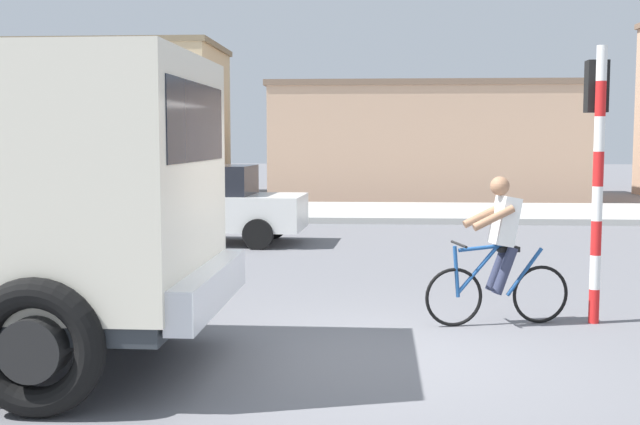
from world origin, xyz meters
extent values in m
plane|color=slate|center=(0.00, 0.00, 0.00)|extent=(120.00, 120.00, 0.00)
cube|color=#ADADA8|center=(0.00, 14.72, 0.08)|extent=(80.00, 5.00, 0.16)
cube|color=silver|center=(-1.50, -0.57, 0.80)|extent=(0.27, 2.38, 0.36)
cube|color=black|center=(-1.65, -0.57, 2.30)|extent=(0.14, 2.13, 0.70)
torus|color=black|center=(-2.57, 0.72, 0.55)|extent=(1.10, 0.25, 1.10)
cylinder|color=black|center=(-2.57, 0.72, 0.55)|extent=(0.50, 0.31, 0.50)
torus|color=black|center=(-2.60, -1.84, 0.55)|extent=(1.10, 0.25, 1.10)
cylinder|color=black|center=(-2.60, -1.84, 0.55)|extent=(0.50, 0.31, 0.50)
torus|color=black|center=(0.92, 1.38, 0.34)|extent=(0.67, 0.19, 0.68)
torus|color=black|center=(1.94, 1.61, 0.34)|extent=(0.67, 0.19, 0.68)
cylinder|color=#1E4C8C|center=(1.26, 1.46, 0.91)|extent=(0.59, 0.18, 0.09)
cylinder|color=#1E4C8C|center=(1.20, 1.45, 0.66)|extent=(0.51, 0.16, 0.57)
cylinder|color=#1E4C8C|center=(1.75, 1.57, 0.61)|extent=(0.44, 0.14, 0.57)
cylinder|color=#1E4C8C|center=(0.94, 1.39, 0.64)|extent=(0.10, 0.06, 0.59)
cylinder|color=black|center=(0.97, 1.39, 0.95)|extent=(0.14, 0.49, 0.03)
cube|color=black|center=(1.55, 1.52, 0.88)|extent=(0.26, 0.17, 0.06)
cube|color=white|center=(1.50, 1.51, 1.21)|extent=(0.36, 0.38, 0.59)
sphere|color=#9E7051|center=(1.43, 1.50, 1.61)|extent=(0.22, 0.22, 0.22)
cylinder|color=#2D334C|center=(1.49, 1.41, 0.65)|extent=(0.32, 0.18, 0.57)
cylinder|color=#9E7051|center=(1.34, 1.31, 1.26)|extent=(0.50, 0.20, 0.29)
cylinder|color=#2D334C|center=(1.45, 1.60, 0.65)|extent=(0.32, 0.18, 0.57)
cylinder|color=#9E7051|center=(1.27, 1.63, 1.26)|extent=(0.50, 0.20, 0.29)
cylinder|color=red|center=(2.57, 1.66, 0.20)|extent=(0.12, 0.12, 0.40)
cylinder|color=white|center=(2.57, 1.66, 0.60)|extent=(0.12, 0.12, 0.40)
cylinder|color=red|center=(2.57, 1.66, 1.00)|extent=(0.12, 0.12, 0.40)
cylinder|color=white|center=(2.57, 1.66, 1.40)|extent=(0.12, 0.12, 0.40)
cylinder|color=red|center=(2.57, 1.66, 1.80)|extent=(0.12, 0.12, 0.40)
cylinder|color=white|center=(2.57, 1.66, 2.20)|extent=(0.12, 0.12, 0.40)
cylinder|color=red|center=(2.57, 1.66, 2.60)|extent=(0.12, 0.12, 0.40)
cylinder|color=white|center=(2.57, 1.66, 3.00)|extent=(0.12, 0.12, 0.40)
cube|color=black|center=(2.57, 1.84, 2.75)|extent=(0.24, 0.20, 0.60)
sphere|color=red|center=(2.57, 1.96, 2.75)|extent=(0.14, 0.14, 0.14)
cube|color=white|center=(-3.40, 8.45, 0.65)|extent=(4.09, 1.92, 0.70)
cube|color=black|center=(-3.55, 8.46, 1.30)|extent=(2.28, 1.56, 0.60)
cylinder|color=black|center=(-2.12, 9.23, 0.30)|extent=(0.61, 0.21, 0.60)
cylinder|color=black|center=(-2.21, 7.54, 0.30)|extent=(0.61, 0.21, 0.60)
cylinder|color=black|center=(-4.59, 9.37, 0.30)|extent=(0.61, 0.21, 0.60)
cylinder|color=black|center=(-4.69, 7.67, 0.30)|extent=(0.61, 0.21, 0.60)
cube|color=#D1B284|center=(-10.88, 21.81, 2.71)|extent=(10.33, 5.30, 5.41)
cube|color=#7D6B4F|center=(-10.88, 21.81, 5.51)|extent=(10.54, 5.40, 0.20)
cube|color=tan|center=(1.95, 21.74, 1.95)|extent=(10.90, 5.84, 3.90)
cube|color=#775E4C|center=(1.95, 21.74, 4.00)|extent=(11.12, 5.96, 0.20)
camera|label=1|loc=(-0.04, -7.66, 2.15)|focal=44.67mm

